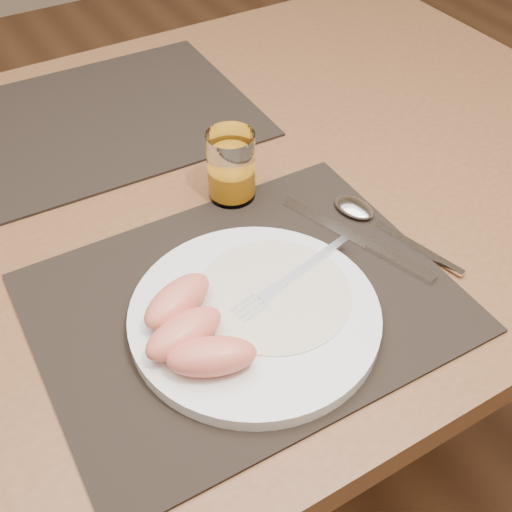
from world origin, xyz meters
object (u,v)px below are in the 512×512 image
(placemat_near, at_px, (244,302))
(plate, at_px, (255,316))
(spoon, at_px, (363,213))
(juice_glass, at_px, (231,169))
(placemat_far, at_px, (101,119))
(table, at_px, (182,237))
(fork, at_px, (285,282))
(knife, at_px, (368,245))

(placemat_near, relative_size, plate, 1.67)
(spoon, height_order, juice_glass, juice_glass)
(placemat_near, xyz_separation_m, placemat_far, (-0.00, 0.44, 0.00))
(placemat_near, height_order, plate, plate)
(table, distance_m, juice_glass, 0.15)
(fork, height_order, spoon, fork)
(placemat_far, xyz_separation_m, juice_glass, (0.08, -0.27, 0.04))
(placemat_far, xyz_separation_m, fork, (0.05, -0.45, 0.02))
(plate, height_order, fork, fork)
(table, bearing_deg, fork, -84.58)
(placemat_near, relative_size, fork, 2.59)
(spoon, bearing_deg, table, 136.32)
(plate, distance_m, spoon, 0.22)
(placemat_near, height_order, placemat_far, same)
(fork, bearing_deg, table, 95.42)
(spoon, bearing_deg, plate, -159.19)
(fork, bearing_deg, placemat_near, 164.43)
(placemat_near, bearing_deg, spoon, 13.52)
(table, height_order, knife, knife)
(knife, bearing_deg, juice_glass, 118.38)
(knife, bearing_deg, table, 124.54)
(knife, xyz_separation_m, juice_glass, (-0.09, 0.17, 0.04))
(placemat_far, height_order, juice_glass, juice_glass)
(placemat_far, bearing_deg, juice_glass, -73.07)
(knife, height_order, spoon, spoon)
(plate, bearing_deg, spoon, 20.81)
(fork, bearing_deg, knife, 5.78)
(spoon, xyz_separation_m, juice_glass, (-0.12, 0.12, 0.04))
(placemat_far, relative_size, juice_glass, 4.81)
(table, distance_m, placemat_near, 0.24)
(fork, height_order, knife, fork)
(table, relative_size, placemat_near, 3.11)
(plate, bearing_deg, placemat_near, 81.64)
(fork, bearing_deg, juice_glass, 78.98)
(placemat_far, height_order, plate, plate)
(table, bearing_deg, juice_glass, -39.20)
(table, bearing_deg, knife, -55.46)
(table, height_order, spoon, spoon)
(table, bearing_deg, spoon, -43.68)
(table, height_order, placemat_near, placemat_near)
(plate, relative_size, fork, 1.55)
(juice_glass, bearing_deg, knife, -61.62)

